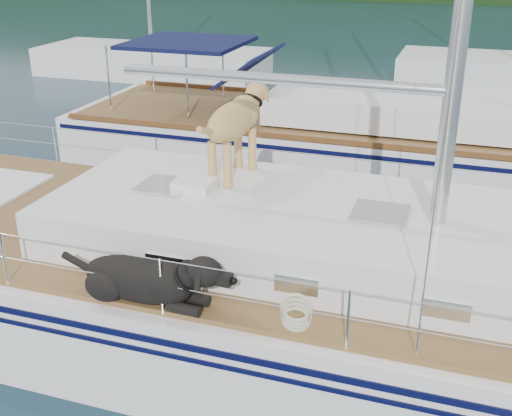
% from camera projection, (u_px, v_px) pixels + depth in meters
% --- Properties ---
extents(ground, '(120.00, 120.00, 0.00)m').
position_uv_depth(ground, '(214.00, 323.00, 8.29)').
color(ground, black).
rests_on(ground, ground).
extents(main_sailboat, '(12.00, 3.82, 14.01)m').
position_uv_depth(main_sailboat, '(220.00, 277.00, 7.99)').
color(main_sailboat, white).
rests_on(main_sailboat, ground).
extents(neighbor_sailboat, '(11.00, 3.50, 13.30)m').
position_uv_depth(neighbor_sailboat, '(336.00, 142.00, 13.42)').
color(neighbor_sailboat, white).
rests_on(neighbor_sailboat, ground).
extents(bg_boat_west, '(8.00, 3.00, 11.65)m').
position_uv_depth(bg_boat_west, '(152.00, 63.00, 22.66)').
color(bg_boat_west, white).
rests_on(bg_boat_west, ground).
extents(bg_boat_center, '(7.20, 3.00, 11.65)m').
position_uv_depth(bg_boat_center, '(512.00, 73.00, 20.89)').
color(bg_boat_center, white).
rests_on(bg_boat_center, ground).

